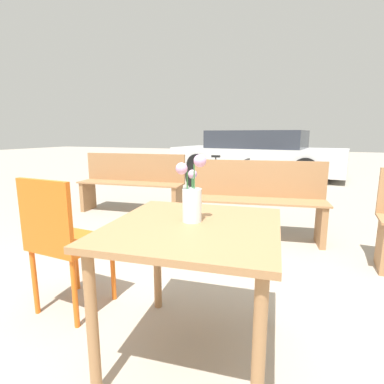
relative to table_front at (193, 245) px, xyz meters
name	(u,v)px	position (x,y,z in m)	size (l,w,h in m)	color
ground_plane	(193,353)	(0.00, 0.00, -0.60)	(40.00, 40.00, 0.00)	#A39989
table_front	(193,245)	(0.00, 0.00, 0.00)	(0.88, 0.91, 0.71)	#9E7047
flower_vase	(192,199)	(-0.02, 0.04, 0.22)	(0.13, 0.13, 0.33)	silver
cafe_chair	(62,237)	(-0.89, 0.06, -0.10)	(0.42, 0.42, 0.88)	orange
bench_middle	(257,198)	(0.00, 1.91, -0.15)	(1.47, 0.58, 0.85)	#9E7047
bench_far	(132,181)	(-1.87, 2.40, -0.15)	(1.57, 0.51, 0.85)	#9E7047
bicycle	(224,177)	(-0.96, 4.12, -0.27)	(1.57, 0.44, 0.74)	black
parked_car	(257,154)	(-0.84, 7.00, -0.02)	(4.65, 2.23, 1.22)	silver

